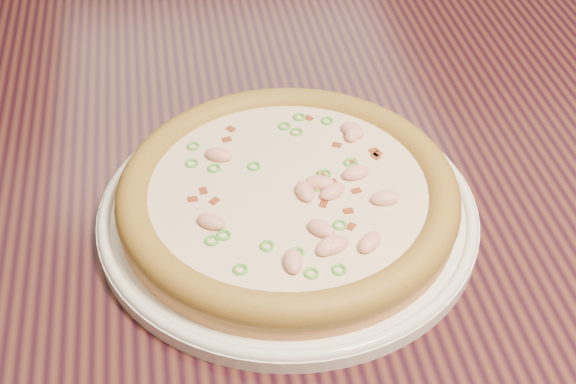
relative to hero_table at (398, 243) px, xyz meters
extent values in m
plane|color=black|center=(0.15, 0.80, -0.65)|extent=(9.00, 9.00, 0.00)
cube|color=black|center=(0.00, 0.00, 0.08)|extent=(1.20, 0.80, 0.04)
cylinder|color=white|center=(-0.12, -0.05, 0.10)|extent=(0.32, 0.32, 0.01)
torus|color=white|center=(-0.12, -0.05, 0.11)|extent=(0.32, 0.32, 0.01)
cylinder|color=#BC8444|center=(-0.12, -0.05, 0.12)|extent=(0.28, 0.28, 0.02)
torus|color=#AC862D|center=(-0.12, -0.05, 0.13)|extent=(0.28, 0.28, 0.03)
cylinder|color=#F7E9B6|center=(-0.12, -0.05, 0.13)|extent=(0.23, 0.23, 0.00)
ellipsoid|color=#F2B29E|center=(-0.10, -0.11, 0.14)|extent=(0.03, 0.03, 0.01)
ellipsoid|color=#F2B29E|center=(-0.11, -0.06, 0.14)|extent=(0.02, 0.03, 0.01)
ellipsoid|color=#F2B29E|center=(-0.05, -0.08, 0.14)|extent=(0.02, 0.02, 0.01)
ellipsoid|color=#F2B29E|center=(-0.10, -0.12, 0.14)|extent=(0.03, 0.02, 0.01)
ellipsoid|color=#F2B29E|center=(-0.06, -0.04, 0.14)|extent=(0.03, 0.02, 0.01)
ellipsoid|color=#F2B29E|center=(-0.09, -0.06, 0.14)|extent=(0.03, 0.02, 0.01)
ellipsoid|color=#F2B29E|center=(-0.09, -0.05, 0.14)|extent=(0.03, 0.02, 0.01)
ellipsoid|color=#F2B29E|center=(-0.13, -0.14, 0.14)|extent=(0.02, 0.02, 0.01)
ellipsoid|color=#F2B29E|center=(-0.07, -0.13, 0.14)|extent=(0.03, 0.03, 0.01)
ellipsoid|color=#F2B29E|center=(-0.05, 0.01, 0.14)|extent=(0.02, 0.03, 0.01)
ellipsoid|color=#F2B29E|center=(-0.05, 0.01, 0.14)|extent=(0.03, 0.03, 0.01)
ellipsoid|color=#F2B29E|center=(-0.19, -0.08, 0.14)|extent=(0.03, 0.03, 0.01)
ellipsoid|color=#F2B29E|center=(-0.17, 0.00, 0.14)|extent=(0.03, 0.02, 0.01)
ellipsoid|color=#F2B29E|center=(-0.10, -0.12, 0.14)|extent=(0.03, 0.03, 0.01)
cube|color=maroon|center=(-0.18, -0.06, 0.13)|extent=(0.01, 0.01, 0.00)
cube|color=maroon|center=(-0.16, 0.04, 0.13)|extent=(0.01, 0.01, 0.00)
cube|color=maroon|center=(-0.20, -0.05, 0.13)|extent=(0.01, 0.01, 0.00)
cube|color=maroon|center=(-0.04, -0.02, 0.13)|extent=(0.01, 0.01, 0.00)
cube|color=maroon|center=(-0.10, -0.07, 0.13)|extent=(0.01, 0.01, 0.00)
cube|color=maroon|center=(-0.04, -0.02, 0.13)|extent=(0.01, 0.01, 0.00)
cube|color=maroon|center=(-0.16, 0.02, 0.13)|extent=(0.01, 0.01, 0.00)
cube|color=maroon|center=(-0.04, -0.01, 0.13)|extent=(0.01, 0.01, 0.00)
cube|color=maroon|center=(-0.19, -0.04, 0.13)|extent=(0.01, 0.01, 0.00)
cube|color=maroon|center=(-0.09, 0.04, 0.13)|extent=(0.01, 0.01, 0.00)
cube|color=maroon|center=(-0.10, -0.13, 0.13)|extent=(0.01, 0.01, 0.00)
cube|color=maroon|center=(-0.04, -0.07, 0.13)|extent=(0.01, 0.01, 0.00)
cube|color=maroon|center=(-0.09, -0.04, 0.13)|extent=(0.01, 0.01, 0.00)
cube|color=maroon|center=(-0.07, -0.06, 0.13)|extent=(0.01, 0.01, 0.00)
cube|color=maroon|center=(-0.06, -0.03, 0.13)|extent=(0.01, 0.01, 0.00)
cube|color=maroon|center=(-0.08, -0.10, 0.13)|extent=(0.01, 0.01, 0.00)
cube|color=maroon|center=(-0.07, 0.00, 0.13)|extent=(0.01, 0.01, 0.00)
cube|color=maroon|center=(-0.08, -0.09, 0.13)|extent=(0.01, 0.01, 0.00)
cube|color=maroon|center=(-0.08, -0.05, 0.13)|extent=(0.01, 0.01, 0.00)
torus|color=#52A839|center=(-0.06, -0.03, 0.13)|extent=(0.02, 0.02, 0.00)
torus|color=#52A839|center=(-0.14, -0.02, 0.13)|extent=(0.01, 0.01, 0.00)
torus|color=#52A839|center=(-0.19, 0.02, 0.13)|extent=(0.02, 0.02, 0.00)
torus|color=#52A839|center=(-0.10, -0.05, 0.13)|extent=(0.01, 0.01, 0.00)
torus|color=#52A839|center=(-0.19, -0.10, 0.13)|extent=(0.01, 0.01, 0.00)
torus|color=#52A839|center=(-0.17, -0.14, 0.13)|extent=(0.02, 0.02, 0.00)
torus|color=#52A839|center=(-0.09, -0.10, 0.13)|extent=(0.02, 0.02, 0.00)
torus|color=#52A839|center=(-0.18, -0.10, 0.13)|extent=(0.01, 0.01, 0.00)
torus|color=#52A839|center=(-0.18, -0.02, 0.13)|extent=(0.02, 0.02, 0.00)
torus|color=#52A839|center=(-0.20, -0.01, 0.13)|extent=(0.01, 0.01, 0.00)
torus|color=#52A839|center=(-0.09, 0.04, 0.13)|extent=(0.02, 0.02, 0.00)
torus|color=#52A839|center=(-0.18, 0.01, 0.13)|extent=(0.01, 0.01, 0.00)
torus|color=#52A839|center=(-0.10, 0.02, 0.13)|extent=(0.01, 0.01, 0.00)
torus|color=#52A839|center=(-0.07, 0.03, 0.13)|extent=(0.02, 0.02, 0.00)
torus|color=#52A839|center=(-0.13, -0.13, 0.13)|extent=(0.02, 0.02, 0.00)
torus|color=#52A839|center=(-0.10, -0.15, 0.13)|extent=(0.02, 0.02, 0.00)
torus|color=#52A839|center=(-0.11, 0.03, 0.13)|extent=(0.01, 0.01, 0.00)
torus|color=#52A839|center=(-0.09, -0.04, 0.13)|extent=(0.01, 0.01, 0.00)
torus|color=#52A839|center=(-0.12, -0.15, 0.13)|extent=(0.01, 0.01, 0.00)
torus|color=#52A839|center=(-0.15, -0.11, 0.13)|extent=(0.01, 0.01, 0.00)
camera|label=1|loc=(-0.20, -0.54, 0.57)|focal=50.00mm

